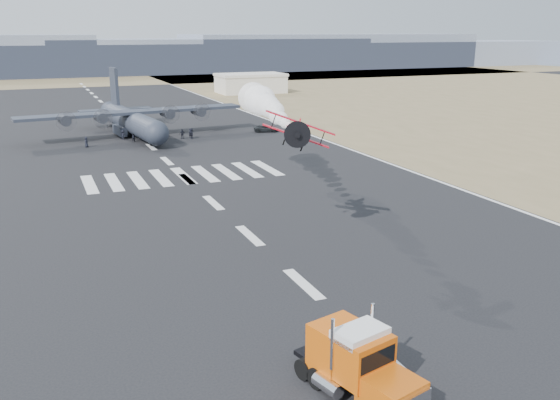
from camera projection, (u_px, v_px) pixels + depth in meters
ground at (390, 362)px, 34.44m from camera, size 500.00×500.00×0.00m
scrub_far at (76, 79)px, 238.40m from camera, size 500.00×80.00×0.00m
runway_markings at (167, 161)px, 87.64m from camera, size 60.00×260.00×0.01m
ridge_seg_d at (69, 59)px, 263.21m from camera, size 150.00×50.00×13.00m
ridge_seg_e at (210, 55)px, 287.09m from camera, size 150.00×50.00×15.00m
ridge_seg_f at (329, 51)px, 310.96m from camera, size 150.00×50.00×17.00m
ridge_seg_g at (431, 53)px, 335.66m from camera, size 150.00×50.00×13.00m
hangar_right at (251, 83)px, 183.72m from camera, size 20.50×12.50×5.90m
semi_truck at (358, 363)px, 30.77m from camera, size 4.65×8.96×3.94m
aerobatic_biplane at (298, 131)px, 51.60m from camera, size 6.07×5.85×3.41m
smoke_trail at (260, 101)px, 72.63m from camera, size 7.55×26.24×3.97m
transport_aircraft at (131, 119)px, 108.33m from camera, size 40.54×33.30×11.69m
support_vehicle at (266, 128)px, 112.87m from camera, size 5.14×3.40×1.31m
crew_a at (190, 133)px, 106.41m from camera, size 0.57×0.67×1.71m
crew_b at (134, 137)px, 102.53m from camera, size 0.99×0.82×1.75m
crew_c at (123, 135)px, 104.77m from camera, size 1.16×1.07×1.67m
crew_d at (182, 134)px, 105.31m from camera, size 1.11×0.66×1.79m
crew_e at (86, 142)px, 97.81m from camera, size 0.82×1.00×1.76m
crew_f at (192, 133)px, 105.72m from camera, size 0.69×1.75×1.84m
crew_g at (151, 135)px, 104.50m from camera, size 0.73×0.70×1.58m
crew_h at (146, 134)px, 105.36m from camera, size 0.91×0.86×1.60m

